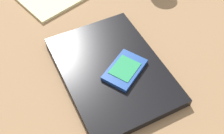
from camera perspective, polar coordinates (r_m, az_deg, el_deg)
desk_surface at (r=70.71cm, az=0.21°, el=4.53°), size 120.00×80.00×3.00cm
laptop_closed at (r=62.51cm, az=0.00°, el=-0.59°), size 33.06×25.93×1.92cm
cell_phone_on_laptop at (r=60.75cm, az=2.66°, el=-0.56°), size 11.12×11.57×1.09cm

